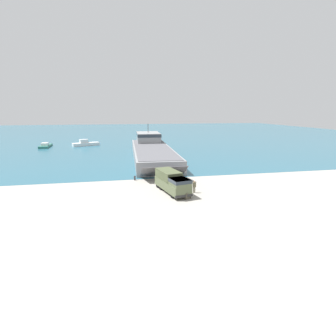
{
  "coord_description": "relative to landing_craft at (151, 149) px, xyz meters",
  "views": [
    {
      "loc": [
        -6.51,
        -36.82,
        10.97
      ],
      "look_at": [
        1.12,
        2.01,
        2.27
      ],
      "focal_mm": 28.0,
      "sensor_mm": 36.0,
      "label": 1
    }
  ],
  "objects": [
    {
      "name": "military_truck",
      "position": [
        -0.95,
        -28.45,
        -0.35
      ],
      "size": [
        3.9,
        7.64,
        2.81
      ],
      "rotation": [
        0.0,
        0.0,
        -1.35
      ],
      "color": "#566042",
      "rests_on": "ground_plane"
    },
    {
      "name": "ground_plane",
      "position": [
        -1.65,
        -25.38,
        -1.84
      ],
      "size": [
        240.0,
        240.0,
        0.0
      ],
      "primitive_type": "plane",
      "color": "#9E998E"
    },
    {
      "name": "water_surface",
      "position": [
        -1.65,
        69.2,
        -1.83
      ],
      "size": [
        240.0,
        180.0,
        0.01
      ],
      "primitive_type": "cube",
      "color": "#285B70",
      "rests_on": "ground_plane"
    },
    {
      "name": "cargo_crate",
      "position": [
        0.22,
        -31.38,
        -1.41
      ],
      "size": [
        1.24,
        1.3,
        0.85
      ],
      "primitive_type": "cube",
      "rotation": [
        0.0,
        0.0,
        0.51
      ],
      "color": "#4C4738",
      "rests_on": "ground_plane"
    },
    {
      "name": "mooring_bollard",
      "position": [
        -5.56,
        -21.17,
        -1.42
      ],
      "size": [
        0.32,
        0.32,
        0.77
      ],
      "color": "#333338",
      "rests_on": "ground_plane"
    },
    {
      "name": "soldier_on_ramp",
      "position": [
        1.95,
        -29.32,
        -0.88
      ],
      "size": [
        0.45,
        0.27,
        1.66
      ],
      "rotation": [
        0.0,
        0.0,
        4.77
      ],
      "color": "#6B664C",
      "rests_on": "ground_plane"
    },
    {
      "name": "moored_boat_b",
      "position": [
        -17.93,
        24.34,
        -1.15
      ],
      "size": [
        8.44,
        5.03,
        2.08
      ],
      "rotation": [
        0.0,
        0.0,
        5.07
      ],
      "color": "white",
      "rests_on": "ground_plane"
    },
    {
      "name": "landing_craft",
      "position": [
        0.0,
        0.0,
        0.0
      ],
      "size": [
        10.08,
        39.17,
        7.47
      ],
      "rotation": [
        0.0,
        0.0,
        -0.04
      ],
      "color": "gray",
      "rests_on": "ground_plane"
    },
    {
      "name": "moored_boat_a",
      "position": [
        -29.65,
        23.28,
        -1.37
      ],
      "size": [
        2.89,
        7.85,
        1.4
      ],
      "rotation": [
        0.0,
        0.0,
        0.03
      ],
      "color": "#2D7060",
      "rests_on": "ground_plane"
    }
  ]
}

